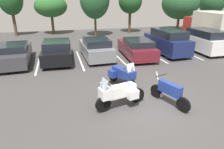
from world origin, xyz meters
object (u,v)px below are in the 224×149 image
Objects in this scene: car_white at (203,40)px; motorcycle_touring at (119,93)px; car_charcoal at (14,54)px; car_navy at (167,42)px; motorcycle_third at (169,92)px; car_black at (57,51)px; motorcycle_second at (122,74)px; car_grey at (96,48)px; car_maroon at (137,48)px; box_truck at (211,27)px.

motorcycle_touring is at bearing -143.94° from car_white.
car_navy is at bearing -1.36° from car_charcoal.
motorcycle_touring is 1.12× the size of motorcycle_third.
car_black is (2.82, 0.07, 0.01)m from car_charcoal.
motorcycle_second is 6.33m from car_black.
car_grey is 0.96× the size of car_maroon.
box_truck reaches higher than car_charcoal.
motorcycle_third is 10.58m from car_charcoal.
car_charcoal is at bearing 177.84° from car_white.
car_grey is 3.07m from car_maroon.
motorcycle_touring is at bearing -130.96° from car_navy.
car_white reaches higher than car_black.
car_navy is at bearing 175.04° from car_white.
car_black reaches higher than car_charcoal.
car_charcoal reaches higher than motorcycle_third.
motorcycle_touring is at bearing -72.37° from car_black.
car_navy is (6.17, 7.11, 0.31)m from motorcycle_touring.
car_white reaches higher than motorcycle_third.
motorcycle_second reaches higher than motorcycle_third.
car_navy reaches higher than motorcycle_second.
car_black reaches higher than car_maroon.
car_maroon is 5.95m from car_white.
car_maroon is (3.44, 6.75, 0.05)m from motorcycle_touring.
car_navy is at bearing -158.19° from box_truck.
motorcycle_touring is 9.42m from car_navy.
motorcycle_second is at bearing -42.38° from car_charcoal.
car_white is at bearing 29.53° from motorcycle_second.
car_grey is (0.42, 7.31, 0.08)m from motorcycle_touring.
car_white is at bearing -3.01° from car_black.
motorcycle_touring is 2.13m from motorcycle_third.
car_navy reaches higher than car_charcoal.
car_white is (8.61, 4.88, 0.29)m from motorcycle_second.
motorcycle_touring is 0.47× the size of car_black.
car_maroon is at bearing -172.60° from car_navy.
car_maroon is (3.02, -0.56, -0.04)m from car_grey.
box_truck is (12.20, 9.52, 0.92)m from motorcycle_touring.
motorcycle_third is 8.43m from car_navy.
car_grey is at bearing 86.72° from motorcycle_touring.
motorcycle_third is 0.42× the size of car_black.
motorcycle_second is 0.44× the size of car_navy.
car_charcoal reaches higher than motorcycle_second.
car_white reaches higher than car_charcoal.
car_black is (-4.48, 7.72, 0.16)m from motorcycle_third.
motorcycle_third is at bearing -77.40° from car_grey.
motorcycle_second is 0.45× the size of car_white.
car_black is at bearing 177.73° from car_navy.
car_black is 1.07× the size of car_grey.
car_maroon is (8.62, -0.62, -0.01)m from car_charcoal.
car_navy is at bearing 61.21° from motorcycle_third.
car_maroon reaches higher than motorcycle_second.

